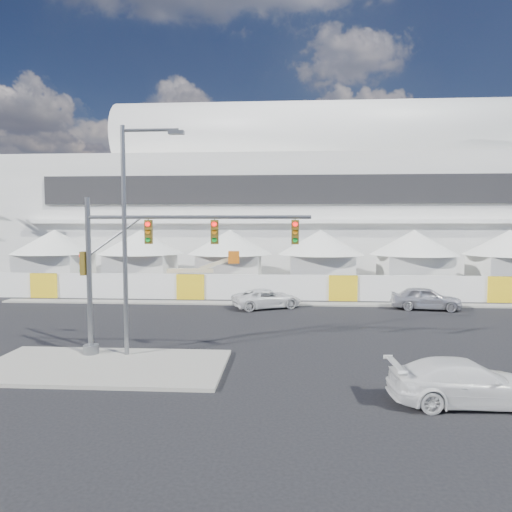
# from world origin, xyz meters

# --- Properties ---
(ground) EXTENTS (160.00, 160.00, 0.00)m
(ground) POSITION_xyz_m (0.00, 0.00, 0.00)
(ground) COLOR black
(ground) RESTS_ON ground
(median_island) EXTENTS (10.00, 5.00, 0.15)m
(median_island) POSITION_xyz_m (-6.00, -3.00, 0.07)
(median_island) COLOR gray
(median_island) RESTS_ON ground
(stadium) EXTENTS (80.00, 24.80, 21.98)m
(stadium) POSITION_xyz_m (8.71, 41.50, 9.45)
(stadium) COLOR silver
(stadium) RESTS_ON ground
(tent_row) EXTENTS (53.40, 8.40, 5.40)m
(tent_row) POSITION_xyz_m (0.50, 24.00, 3.15)
(tent_row) COLOR white
(tent_row) RESTS_ON ground
(hoarding_fence) EXTENTS (70.00, 0.25, 2.00)m
(hoarding_fence) POSITION_xyz_m (6.00, 14.50, 1.00)
(hoarding_fence) COLOR white
(hoarding_fence) RESTS_ON ground
(sedan_silver) EXTENTS (2.51, 4.92, 1.60)m
(sedan_silver) POSITION_xyz_m (11.32, 11.12, 0.80)
(sedan_silver) COLOR silver
(sedan_silver) RESTS_ON ground
(pickup_curb) EXTENTS (4.08, 5.41, 1.37)m
(pickup_curb) POSITION_xyz_m (0.22, 10.99, 0.68)
(pickup_curb) COLOR silver
(pickup_curb) RESTS_ON ground
(pickup_near) EXTENTS (2.30, 5.15, 1.47)m
(pickup_near) POSITION_xyz_m (7.47, -5.94, 0.73)
(pickup_near) COLOR white
(pickup_near) RESTS_ON ground
(lot_car_a) EXTENTS (3.49, 4.17, 1.34)m
(lot_car_a) POSITION_xyz_m (13.36, 18.69, 0.67)
(lot_car_a) COLOR white
(lot_car_a) RESTS_ON ground
(traffic_mast) EXTENTS (10.14, 0.68, 6.99)m
(traffic_mast) POSITION_xyz_m (-4.99, -1.51, 4.09)
(traffic_mast) COLOR slate
(traffic_mast) RESTS_ON median_island
(streetlight_median) EXTENTS (2.79, 0.28, 10.08)m
(streetlight_median) POSITION_xyz_m (-5.30, -1.52, 5.94)
(streetlight_median) COLOR gray
(streetlight_median) RESTS_ON median_island
(boom_lift) EXTENTS (7.34, 1.98, 3.69)m
(boom_lift) POSITION_xyz_m (-7.03, 16.59, 0.99)
(boom_lift) COLOR #C65E12
(boom_lift) RESTS_ON ground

